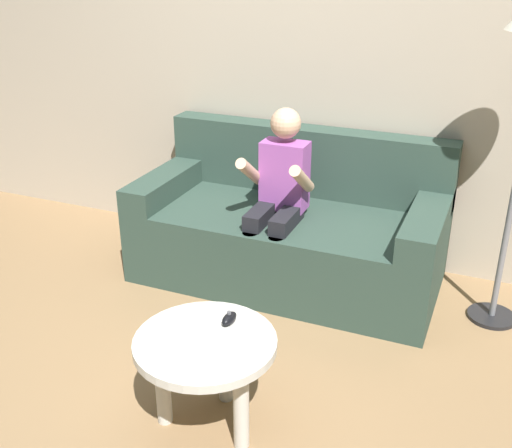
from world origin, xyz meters
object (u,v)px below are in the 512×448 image
Objects in this scene: person_seated_on_couch at (278,193)px; coffee_table at (206,355)px; nunchuk_black at (229,318)px; game_remote_white_near_edge at (175,327)px; couch at (291,230)px.

coffee_table is (0.14, -1.11, -0.24)m from person_seated_on_couch.
nunchuk_black is at bearing 73.99° from coffee_table.
person_seated_on_couch is 1.11m from game_remote_white_near_edge.
couch reaches higher than game_remote_white_near_edge.
person_seated_on_couch is 6.90× the size of game_remote_white_near_edge.
couch reaches higher than nunchuk_black.
coffee_table is 3.75× the size of game_remote_white_near_edge.
couch is 1.29m from game_remote_white_near_edge.
couch reaches higher than coffee_table.
person_seated_on_couch is 1.84× the size of coffee_table.
coffee_table is at bearing -83.04° from person_seated_on_couch.
person_seated_on_couch reaches higher than couch.
couch is 3.08× the size of coffee_table.
game_remote_white_near_edge is at bearing -89.89° from person_seated_on_couch.
person_seated_on_couch reaches higher than nunchuk_black.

